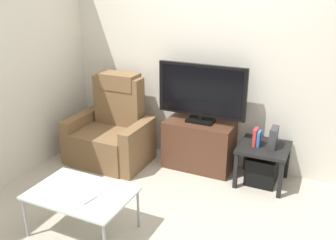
{
  "coord_description": "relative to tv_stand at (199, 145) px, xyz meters",
  "views": [
    {
      "loc": [
        1.34,
        -2.98,
        2.16
      ],
      "look_at": [
        -0.28,
        0.5,
        0.7
      ],
      "focal_mm": 39.35,
      "sensor_mm": 36.0,
      "label": 1
    }
  ],
  "objects": [
    {
      "name": "side_table",
      "position": [
        0.78,
        -0.05,
        0.09
      ],
      "size": [
        0.54,
        0.54,
        0.45
      ],
      "color": "black",
      "rests_on": "ground"
    },
    {
      "name": "game_console",
      "position": [
        0.87,
        -0.04,
        0.27
      ],
      "size": [
        0.07,
        0.2,
        0.23
      ],
      "primitive_type": "cube",
      "color": "#333338",
      "rests_on": "side_table"
    },
    {
      "name": "wall_back",
      "position": [
        0.03,
        0.27,
        1.0
      ],
      "size": [
        6.4,
        0.06,
        2.6
      ],
      "primitive_type": "cube",
      "color": "beige",
      "rests_on": "ground"
    },
    {
      "name": "subwoofer_box",
      "position": [
        0.78,
        -0.05,
        -0.13
      ],
      "size": [
        0.32,
        0.32,
        0.32
      ],
      "primitive_type": "cube",
      "color": "black",
      "rests_on": "ground"
    },
    {
      "name": "book_leftmost",
      "position": [
        0.68,
        -0.07,
        0.26
      ],
      "size": [
        0.04,
        0.13,
        0.2
      ],
      "primitive_type": "cube",
      "color": "red",
      "rests_on": "side_table"
    },
    {
      "name": "ground_plane",
      "position": [
        0.03,
        -0.86,
        -0.3
      ],
      "size": [
        6.4,
        6.4,
        0.0
      ],
      "primitive_type": "plane",
      "color": "#B2A899"
    },
    {
      "name": "television",
      "position": [
        -0.0,
        0.02,
        0.66
      ],
      "size": [
        1.06,
        0.2,
        0.69
      ],
      "color": "black",
      "rests_on": "tv_stand"
    },
    {
      "name": "cell_phone",
      "position": [
        -0.38,
        -1.69,
        0.12
      ],
      "size": [
        0.1,
        0.16,
        0.01
      ],
      "primitive_type": "cube",
      "rotation": [
        0.0,
        0.0,
        -0.19
      ],
      "color": "#B7B7BC",
      "rests_on": "coffee_table"
    },
    {
      "name": "recliner_armchair",
      "position": [
        -1.08,
        -0.26,
        0.08
      ],
      "size": [
        0.98,
        0.78,
        1.08
      ],
      "rotation": [
        0.0,
        0.0,
        0.04
      ],
      "color": "brown",
      "rests_on": "ground"
    },
    {
      "name": "wall_side",
      "position": [
        -1.85,
        -0.86,
        1.0
      ],
      "size": [
        0.06,
        4.48,
        2.6
      ],
      "primitive_type": "cube",
      "color": "beige",
      "rests_on": "ground"
    },
    {
      "name": "book_middle",
      "position": [
        0.72,
        -0.07,
        0.24
      ],
      "size": [
        0.03,
        0.11,
        0.17
      ],
      "primitive_type": "cube",
      "color": "#3366B2",
      "rests_on": "side_table"
    },
    {
      "name": "coffee_table",
      "position": [
        -0.51,
        -1.62,
        0.09
      ],
      "size": [
        0.9,
        0.6,
        0.41
      ],
      "color": "#B2C6C1",
      "rests_on": "ground"
    },
    {
      "name": "tv_stand",
      "position": [
        0.0,
        0.0,
        0.0
      ],
      "size": [
        0.82,
        0.43,
        0.59
      ],
      "color": "#4C2D1E",
      "rests_on": "ground"
    }
  ]
}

